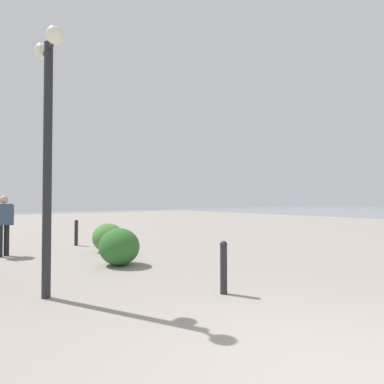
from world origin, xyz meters
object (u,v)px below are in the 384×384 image
at_px(bollard_near, 224,266).
at_px(pedestrian, 4,221).
at_px(bollard_mid, 76,232).
at_px(lamppost, 48,124).

bearing_deg(bollard_near, pedestrian, 19.29).
relative_size(bollard_near, bollard_mid, 1.00).
relative_size(pedestrian, bollard_near, 1.91).
distance_m(lamppost, pedestrian, 5.13).
relative_size(lamppost, bollard_mid, 4.83).
bearing_deg(bollard_near, lamppost, 54.79).
bearing_deg(lamppost, bollard_near, -125.21).
xyz_separation_m(pedestrian, bollard_near, (-6.47, -2.26, -0.53)).
xyz_separation_m(lamppost, bollard_mid, (5.57, -2.46, -2.38)).
distance_m(lamppost, bollard_near, 3.77).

